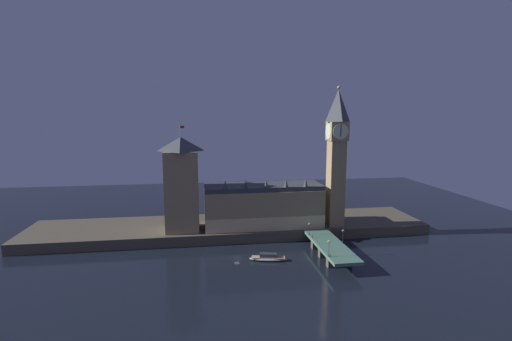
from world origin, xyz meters
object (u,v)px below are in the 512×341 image
at_px(clock_tower, 337,153).
at_px(victoria_tower, 182,184).
at_px(pedestrian_near_rail, 330,255).
at_px(pedestrian_far_rail, 313,236).
at_px(street_lamp_near, 329,246).
at_px(street_lamp_mid, 343,235).
at_px(boat_upstream, 268,258).
at_px(street_lamp_far, 309,227).

xyz_separation_m(clock_tower, victoria_tower, (-83.12, 4.43, -15.43)).
relative_size(clock_tower, pedestrian_near_rail, 43.22).
relative_size(victoria_tower, pedestrian_far_rail, 31.06).
relative_size(victoria_tower, street_lamp_near, 7.69).
height_order(pedestrian_far_rail, street_lamp_mid, street_lamp_mid).
xyz_separation_m(pedestrian_far_rail, boat_upstream, (-24.17, -10.30, -5.95)).
relative_size(clock_tower, street_lamp_far, 12.39).
xyz_separation_m(clock_tower, pedestrian_near_rail, (-18.96, -46.11, -38.78)).
distance_m(street_lamp_near, street_lamp_far, 29.45).
height_order(pedestrian_near_rail, street_lamp_far, street_lamp_far).
height_order(victoria_tower, pedestrian_near_rail, victoria_tower).
bearing_deg(street_lamp_mid, pedestrian_far_rail, 139.54).
height_order(victoria_tower, street_lamp_mid, victoria_tower).
bearing_deg(street_lamp_far, street_lamp_near, -90.00).
xyz_separation_m(pedestrian_near_rail, street_lamp_near, (-0.40, 0.73, 3.59)).
bearing_deg(victoria_tower, pedestrian_far_rail, -21.37).
xyz_separation_m(street_lamp_near, boat_upstream, (-23.77, 14.41, -9.52)).
relative_size(pedestrian_far_rail, street_lamp_near, 0.25).
bearing_deg(pedestrian_far_rail, street_lamp_far, 94.84).
bearing_deg(pedestrian_far_rail, clock_tower, 47.47).
bearing_deg(street_lamp_mid, street_lamp_near, -129.46).
bearing_deg(pedestrian_near_rail, boat_upstream, 147.93).
bearing_deg(street_lamp_far, pedestrian_far_rail, -85.16).
xyz_separation_m(pedestrian_far_rail, street_lamp_far, (-0.40, 4.73, 2.90)).
xyz_separation_m(street_lamp_far, boat_upstream, (-23.77, -15.03, -8.85)).
relative_size(street_lamp_near, boat_upstream, 0.40).
xyz_separation_m(clock_tower, street_lamp_mid, (-7.25, -30.67, -35.49)).
bearing_deg(street_lamp_far, pedestrian_near_rail, -89.24).
height_order(street_lamp_near, street_lamp_mid, street_lamp_near).
xyz_separation_m(pedestrian_far_rail, street_lamp_mid, (11.72, -9.99, 3.28)).
distance_m(victoria_tower, street_lamp_near, 83.29).
relative_size(street_lamp_mid, street_lamp_far, 1.10).
distance_m(pedestrian_near_rail, street_lamp_mid, 19.67).
relative_size(clock_tower, victoria_tower, 1.37).
height_order(pedestrian_near_rail, street_lamp_near, street_lamp_near).
distance_m(victoria_tower, boat_upstream, 60.91).
bearing_deg(street_lamp_mid, victoria_tower, 155.17).
distance_m(clock_tower, pedestrian_near_rail, 63.17).
relative_size(pedestrian_near_rail, street_lamp_far, 0.29).
bearing_deg(boat_upstream, street_lamp_mid, 0.49).
bearing_deg(pedestrian_near_rail, clock_tower, 67.65).
xyz_separation_m(street_lamp_mid, boat_upstream, (-35.88, -0.31, -9.23)).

